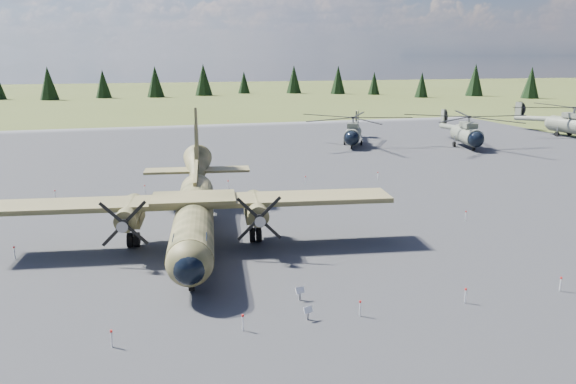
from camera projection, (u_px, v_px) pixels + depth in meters
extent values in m
plane|color=#4A5325|center=(263.00, 238.00, 40.55)|extent=(500.00, 500.00, 0.00)
cube|color=slate|center=(239.00, 204.00, 49.94)|extent=(120.00, 120.00, 0.04)
cylinder|color=#39391F|center=(194.00, 219.00, 37.83)|extent=(4.75, 17.01, 2.62)
sphere|color=#39391F|center=(190.00, 263.00, 29.73)|extent=(2.87, 2.87, 2.56)
sphere|color=black|center=(189.00, 267.00, 29.25)|extent=(2.11, 2.11, 1.88)
cube|color=black|center=(190.00, 241.00, 31.00)|extent=(2.04, 1.72, 0.51)
cone|color=#39391F|center=(197.00, 172.00, 48.21)|extent=(3.36, 6.70, 3.93)
cube|color=#ADB0B2|center=(195.00, 230.00, 38.98)|extent=(2.48, 5.79, 0.47)
cube|color=#3C4021|center=(194.00, 201.00, 38.02)|extent=(27.28, 6.62, 0.33)
cube|color=#39391F|center=(194.00, 198.00, 37.97)|extent=(5.99, 4.05, 0.33)
cylinder|color=#39391F|center=(130.00, 212.00, 37.33)|extent=(2.01, 5.00, 1.40)
cube|color=#39391F|center=(132.00, 218.00, 38.19)|extent=(1.80, 3.33, 0.75)
cone|color=gray|center=(123.00, 225.00, 34.41)|extent=(0.81, 0.92, 0.71)
cylinder|color=black|center=(134.00, 240.00, 38.57)|extent=(0.95, 1.12, 1.03)
cylinder|color=#39391F|center=(256.00, 208.00, 38.42)|extent=(2.01, 5.00, 1.40)
cube|color=#39391F|center=(255.00, 213.00, 39.28)|extent=(1.80, 3.33, 0.75)
cone|color=gray|center=(260.00, 220.00, 35.49)|extent=(0.81, 0.92, 0.71)
cylinder|color=black|center=(256.00, 235.00, 39.66)|extent=(0.95, 1.12, 1.03)
cube|color=#39391F|center=(196.00, 174.00, 44.66)|extent=(1.16, 7.03, 1.57)
cube|color=#3C4021|center=(197.00, 170.00, 48.65)|extent=(9.16, 3.19, 0.21)
cylinder|color=gray|center=(191.00, 272.00, 31.04)|extent=(0.15, 0.15, 0.84)
cylinder|color=black|center=(192.00, 283.00, 31.20)|extent=(0.44, 0.91, 0.87)
cylinder|color=#63675A|center=(353.00, 135.00, 81.27)|extent=(4.76, 6.89, 2.27)
sphere|color=black|center=(352.00, 138.00, 78.15)|extent=(2.76, 2.76, 2.09)
sphere|color=#63675A|center=(354.00, 132.00, 84.40)|extent=(2.76, 2.76, 2.09)
cube|color=#63675A|center=(353.00, 125.00, 80.58)|extent=(2.60, 3.28, 0.68)
cylinder|color=gray|center=(353.00, 120.00, 80.42)|extent=(0.43, 0.43, 0.91)
cylinder|color=#63675A|center=(355.00, 127.00, 87.59)|extent=(3.89, 7.37, 1.30)
cube|color=#63675A|center=(356.00, 117.00, 90.58)|extent=(0.71, 1.24, 2.18)
cylinder|color=black|center=(358.00, 117.00, 90.53)|extent=(1.02, 2.17, 2.36)
cylinder|color=black|center=(352.00, 147.00, 78.97)|extent=(0.49, 0.67, 0.62)
cylinder|color=black|center=(345.00, 143.00, 82.82)|extent=(0.55, 0.77, 0.73)
cylinder|color=gray|center=(345.00, 139.00, 82.71)|extent=(0.17, 0.17, 1.32)
cylinder|color=black|center=(361.00, 143.00, 82.43)|extent=(0.55, 0.77, 0.73)
cylinder|color=gray|center=(361.00, 140.00, 82.32)|extent=(0.17, 0.17, 1.32)
cylinder|color=#63675A|center=(467.00, 136.00, 79.79)|extent=(3.78, 7.29, 2.41)
sphere|color=black|center=(476.00, 139.00, 76.43)|extent=(2.63, 2.63, 2.22)
sphere|color=#63675A|center=(458.00, 132.00, 83.16)|extent=(2.63, 2.63, 2.22)
cube|color=#63675A|center=(468.00, 125.00, 79.05)|extent=(2.24, 3.36, 0.72)
cylinder|color=gray|center=(469.00, 120.00, 78.88)|extent=(0.41, 0.41, 0.96)
cylinder|color=#63675A|center=(450.00, 127.00, 86.59)|extent=(2.48, 8.23, 1.38)
cube|color=#63675A|center=(443.00, 117.00, 89.81)|extent=(0.48, 1.37, 2.32)
cylinder|color=black|center=(445.00, 117.00, 89.83)|extent=(0.57, 2.47, 2.51)
cylinder|color=black|center=(473.00, 149.00, 77.31)|extent=(0.40, 0.70, 0.66)
cylinder|color=black|center=(454.00, 144.00, 81.17)|extent=(0.44, 0.81, 0.77)
cylinder|color=gray|center=(454.00, 141.00, 81.05)|extent=(0.16, 0.16, 1.40)
cylinder|color=black|center=(472.00, 144.00, 81.31)|extent=(0.44, 0.81, 0.77)
cylinder|color=gray|center=(472.00, 140.00, 81.19)|extent=(0.16, 0.16, 1.40)
cylinder|color=#63675A|center=(570.00, 125.00, 90.47)|extent=(3.48, 7.66, 2.57)
sphere|color=#63675A|center=(552.00, 123.00, 93.79)|extent=(2.64, 2.64, 2.36)
cube|color=#63675A|center=(574.00, 115.00, 89.71)|extent=(2.15, 3.48, 0.77)
cylinder|color=gray|center=(574.00, 111.00, 89.53)|extent=(0.41, 0.41, 1.03)
cylinder|color=#63675A|center=(534.00, 118.00, 97.16)|extent=(1.97, 8.80, 1.47)
cube|color=#63675A|center=(519.00, 109.00, 100.32)|extent=(0.41, 1.45, 2.46)
cylinder|color=black|center=(520.00, 109.00, 100.45)|extent=(0.40, 2.65, 2.67)
cylinder|color=black|center=(557.00, 134.00, 91.42)|extent=(0.41, 0.85, 0.82)
cylinder|color=gray|center=(557.00, 131.00, 91.29)|extent=(0.16, 0.16, 1.49)
cylinder|color=black|center=(569.00, 133.00, 92.44)|extent=(0.41, 0.85, 0.82)
cylinder|color=gray|center=(570.00, 130.00, 92.31)|extent=(0.16, 0.16, 1.49)
cube|color=gray|center=(300.00, 295.00, 30.19)|extent=(0.11, 0.11, 0.61)
cube|color=silver|center=(300.00, 290.00, 30.06)|extent=(0.53, 0.31, 0.35)
cube|color=gray|center=(308.00, 314.00, 27.93)|extent=(0.11, 0.11, 0.59)
cube|color=silver|center=(308.00, 310.00, 27.82)|extent=(0.51, 0.34, 0.33)
cylinder|color=silver|center=(112.00, 339.00, 25.27)|extent=(0.07, 0.07, 0.80)
cylinder|color=red|center=(111.00, 331.00, 25.18)|extent=(0.12, 0.12, 0.10)
cylinder|color=silver|center=(243.00, 323.00, 26.78)|extent=(0.07, 0.07, 0.80)
cylinder|color=red|center=(243.00, 316.00, 26.69)|extent=(0.12, 0.12, 0.10)
cylinder|color=silver|center=(360.00, 309.00, 28.29)|extent=(0.07, 0.07, 0.80)
cylinder|color=red|center=(360.00, 302.00, 28.20)|extent=(0.12, 0.12, 0.10)
cylinder|color=silver|center=(465.00, 296.00, 29.80)|extent=(0.07, 0.07, 0.80)
cylinder|color=red|center=(466.00, 289.00, 29.70)|extent=(0.12, 0.12, 0.10)
cylinder|color=silver|center=(560.00, 285.00, 31.31)|extent=(0.07, 0.07, 0.80)
cylinder|color=red|center=(561.00, 278.00, 31.21)|extent=(0.12, 0.12, 0.10)
cylinder|color=silver|center=(55.00, 195.00, 51.45)|extent=(0.07, 0.07, 0.80)
cylinder|color=red|center=(55.00, 191.00, 51.36)|extent=(0.12, 0.12, 0.10)
cylinder|color=silver|center=(145.00, 190.00, 53.46)|extent=(0.07, 0.07, 0.80)
cylinder|color=red|center=(145.00, 186.00, 53.37)|extent=(0.12, 0.12, 0.10)
cylinder|color=silver|center=(228.00, 185.00, 55.47)|extent=(0.07, 0.07, 0.80)
cylinder|color=red|center=(228.00, 181.00, 55.38)|extent=(0.12, 0.12, 0.10)
cylinder|color=silver|center=(306.00, 180.00, 57.49)|extent=(0.07, 0.07, 0.80)
cylinder|color=red|center=(306.00, 177.00, 57.39)|extent=(0.12, 0.12, 0.10)
cylinder|color=silver|center=(378.00, 176.00, 59.50)|extent=(0.07, 0.07, 0.80)
cylinder|color=red|center=(378.00, 172.00, 59.40)|extent=(0.12, 0.12, 0.10)
cylinder|color=silver|center=(15.00, 253.00, 36.31)|extent=(0.07, 0.07, 0.80)
cylinder|color=red|center=(14.00, 247.00, 36.21)|extent=(0.12, 0.12, 0.10)
cylinder|color=silver|center=(466.00, 216.00, 44.61)|extent=(0.07, 0.07, 0.80)
cylinder|color=red|center=(466.00, 212.00, 44.51)|extent=(0.12, 0.12, 0.10)
cone|color=black|center=(531.00, 82.00, 173.12)|extent=(5.40, 5.40, 9.64)
cone|color=black|center=(475.00, 80.00, 183.64)|extent=(5.82, 5.82, 10.39)
cone|color=black|center=(422.00, 85.00, 177.25)|extent=(4.40, 4.40, 7.86)
cone|color=black|center=(374.00, 83.00, 190.17)|extent=(4.27, 4.27, 7.63)
cone|color=black|center=(338.00, 80.00, 193.76)|extent=(5.38, 5.38, 9.61)
cone|color=black|center=(294.00, 79.00, 196.93)|extent=(5.43, 5.43, 9.70)
cone|color=black|center=(244.00, 82.00, 196.29)|extent=(4.25, 4.25, 7.58)
cone|color=black|center=(203.00, 80.00, 185.41)|extent=(5.78, 5.78, 10.32)
cone|color=black|center=(155.00, 81.00, 177.86)|extent=(5.47, 5.47, 9.77)
cone|color=black|center=(103.00, 84.00, 174.61)|extent=(4.87, 4.87, 8.70)
cone|color=black|center=(48.00, 83.00, 166.88)|extent=(5.51, 5.51, 9.83)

